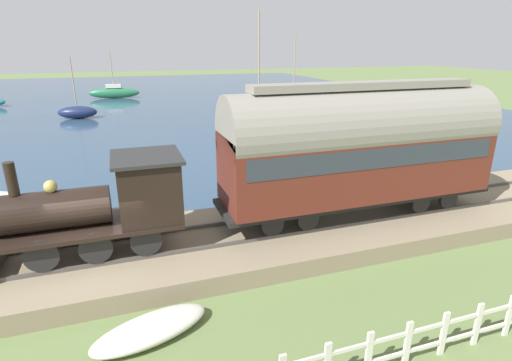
{
  "coord_description": "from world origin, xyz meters",
  "views": [
    {
      "loc": [
        -11.48,
        -0.95,
        6.52
      ],
      "look_at": [
        2.56,
        -5.74,
        1.47
      ],
      "focal_mm": 28.0,
      "sensor_mm": 36.0,
      "label": 1
    }
  ],
  "objects_px": {
    "steam_locomotive": "(109,201)",
    "sailboat_black": "(259,138)",
    "rowboat_mid_harbor": "(4,196)",
    "sailboat_yellow": "(293,106)",
    "sailboat_navy": "(77,112)",
    "passenger_coach": "(360,145)",
    "sailboat_green": "(114,93)",
    "beached_dinghy": "(151,329)"
  },
  "relations": [
    {
      "from": "steam_locomotive",
      "to": "beached_dinghy",
      "type": "distance_m",
      "value": 4.08
    },
    {
      "from": "steam_locomotive",
      "to": "sailboat_green",
      "type": "xyz_separation_m",
      "value": [
        43.54,
        -0.14,
        -1.52
      ]
    },
    {
      "from": "sailboat_black",
      "to": "beached_dinghy",
      "type": "relative_size",
      "value": 2.83
    },
    {
      "from": "sailboat_black",
      "to": "sailboat_green",
      "type": "bearing_deg",
      "value": 21.54
    },
    {
      "from": "sailboat_green",
      "to": "rowboat_mid_harbor",
      "type": "distance_m",
      "value": 36.15
    },
    {
      "from": "steam_locomotive",
      "to": "sailboat_yellow",
      "type": "xyz_separation_m",
      "value": [
        25.29,
        -17.1,
        -1.51
      ]
    },
    {
      "from": "sailboat_black",
      "to": "sailboat_yellow",
      "type": "height_order",
      "value": "sailboat_black"
    },
    {
      "from": "sailboat_yellow",
      "to": "steam_locomotive",
      "type": "bearing_deg",
      "value": 155.23
    },
    {
      "from": "sailboat_green",
      "to": "beached_dinghy",
      "type": "bearing_deg",
      "value": -171.82
    },
    {
      "from": "passenger_coach",
      "to": "sailboat_yellow",
      "type": "relative_size",
      "value": 1.31
    },
    {
      "from": "sailboat_navy",
      "to": "sailboat_black",
      "type": "bearing_deg",
      "value": -132.83
    },
    {
      "from": "sailboat_navy",
      "to": "sailboat_black",
      "type": "xyz_separation_m",
      "value": [
        -15.72,
        -12.39,
        -0.01
      ]
    },
    {
      "from": "sailboat_navy",
      "to": "rowboat_mid_harbor",
      "type": "relative_size",
      "value": 2.05
    },
    {
      "from": "passenger_coach",
      "to": "rowboat_mid_harbor",
      "type": "height_order",
      "value": "passenger_coach"
    },
    {
      "from": "sailboat_navy",
      "to": "sailboat_yellow",
      "type": "xyz_separation_m",
      "value": [
        -3.67,
        -20.26,
        0.13
      ]
    },
    {
      "from": "passenger_coach",
      "to": "sailboat_yellow",
      "type": "xyz_separation_m",
      "value": [
        25.29,
        -8.78,
        -2.52
      ]
    },
    {
      "from": "sailboat_navy",
      "to": "rowboat_mid_harbor",
      "type": "height_order",
      "value": "sailboat_navy"
    },
    {
      "from": "passenger_coach",
      "to": "beached_dinghy",
      "type": "height_order",
      "value": "passenger_coach"
    },
    {
      "from": "passenger_coach",
      "to": "rowboat_mid_harbor",
      "type": "bearing_deg",
      "value": 59.3
    },
    {
      "from": "steam_locomotive",
      "to": "beached_dinghy",
      "type": "bearing_deg",
      "value": -168.35
    },
    {
      "from": "rowboat_mid_harbor",
      "to": "beached_dinghy",
      "type": "height_order",
      "value": "beached_dinghy"
    },
    {
      "from": "sailboat_black",
      "to": "beached_dinghy",
      "type": "distance_m",
      "value": 18.76
    },
    {
      "from": "passenger_coach",
      "to": "rowboat_mid_harbor",
      "type": "relative_size",
      "value": 3.71
    },
    {
      "from": "beached_dinghy",
      "to": "passenger_coach",
      "type": "bearing_deg",
      "value": -65.42
    },
    {
      "from": "sailboat_green",
      "to": "rowboat_mid_harbor",
      "type": "relative_size",
      "value": 2.34
    },
    {
      "from": "beached_dinghy",
      "to": "sailboat_yellow",
      "type": "bearing_deg",
      "value": -29.65
    },
    {
      "from": "sailboat_black",
      "to": "sailboat_yellow",
      "type": "bearing_deg",
      "value": -28.33
    },
    {
      "from": "beached_dinghy",
      "to": "rowboat_mid_harbor",
      "type": "bearing_deg",
      "value": 25.79
    },
    {
      "from": "sailboat_yellow",
      "to": "rowboat_mid_harbor",
      "type": "xyz_separation_m",
      "value": [
        -17.57,
        21.79,
        -0.56
      ]
    },
    {
      "from": "steam_locomotive",
      "to": "sailboat_green",
      "type": "relative_size",
      "value": 0.88
    },
    {
      "from": "passenger_coach",
      "to": "sailboat_green",
      "type": "height_order",
      "value": "sailboat_green"
    },
    {
      "from": "sailboat_green",
      "to": "sailboat_black",
      "type": "height_order",
      "value": "sailboat_black"
    },
    {
      "from": "steam_locomotive",
      "to": "sailboat_yellow",
      "type": "distance_m",
      "value": 30.57
    },
    {
      "from": "passenger_coach",
      "to": "sailboat_navy",
      "type": "height_order",
      "value": "sailboat_navy"
    },
    {
      "from": "rowboat_mid_harbor",
      "to": "sailboat_yellow",
      "type": "bearing_deg",
      "value": -21.64
    },
    {
      "from": "sailboat_black",
      "to": "rowboat_mid_harbor",
      "type": "relative_size",
      "value": 3.14
    },
    {
      "from": "sailboat_green",
      "to": "sailboat_yellow",
      "type": "bearing_deg",
      "value": -129.62
    },
    {
      "from": "sailboat_yellow",
      "to": "beached_dinghy",
      "type": "relative_size",
      "value": 2.55
    },
    {
      "from": "passenger_coach",
      "to": "sailboat_green",
      "type": "bearing_deg",
      "value": 10.64
    },
    {
      "from": "sailboat_black",
      "to": "rowboat_mid_harbor",
      "type": "bearing_deg",
      "value": 116.5
    },
    {
      "from": "steam_locomotive",
      "to": "sailboat_black",
      "type": "height_order",
      "value": "sailboat_black"
    },
    {
      "from": "passenger_coach",
      "to": "sailboat_navy",
      "type": "relative_size",
      "value": 1.81
    }
  ]
}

